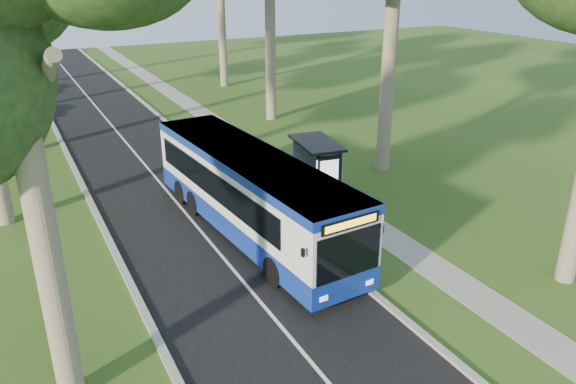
{
  "coord_description": "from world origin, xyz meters",
  "views": [
    {
      "loc": [
        -9.81,
        -16.54,
        10.23
      ],
      "look_at": [
        -0.16,
        2.04,
        1.6
      ],
      "focal_mm": 35.0,
      "sensor_mm": 36.0,
      "label": 1
    }
  ],
  "objects_px": {
    "car_silver": "(8,87)",
    "bus": "(251,194)",
    "bus_shelter": "(324,160)",
    "litter_bin": "(304,206)",
    "car_white": "(13,108)",
    "bus_stop_sign": "(368,237)"
  },
  "relations": [
    {
      "from": "bus_shelter",
      "to": "car_white",
      "type": "relative_size",
      "value": 0.75
    },
    {
      "from": "car_white",
      "to": "litter_bin",
      "type": "bearing_deg",
      "value": -85.1
    },
    {
      "from": "bus_stop_sign",
      "to": "car_silver",
      "type": "xyz_separation_m",
      "value": [
        -9.7,
        36.68,
        -0.65
      ]
    },
    {
      "from": "car_silver",
      "to": "bus_stop_sign",
      "type": "bearing_deg",
      "value": -91.74
    },
    {
      "from": "bus_stop_sign",
      "to": "litter_bin",
      "type": "distance_m",
      "value": 5.41
    },
    {
      "from": "bus",
      "to": "bus_shelter",
      "type": "relative_size",
      "value": 3.89
    },
    {
      "from": "bus_stop_sign",
      "to": "car_silver",
      "type": "distance_m",
      "value": 37.95
    },
    {
      "from": "bus_stop_sign",
      "to": "car_silver",
      "type": "relative_size",
      "value": 0.48
    },
    {
      "from": "bus_stop_sign",
      "to": "bus_shelter",
      "type": "height_order",
      "value": "bus_shelter"
    },
    {
      "from": "bus",
      "to": "bus_stop_sign",
      "type": "xyz_separation_m",
      "value": [
        2.32,
        -4.71,
        -0.3
      ]
    },
    {
      "from": "bus_stop_sign",
      "to": "car_white",
      "type": "xyz_separation_m",
      "value": [
        -9.73,
        28.84,
        -0.69
      ]
    },
    {
      "from": "bus_shelter",
      "to": "car_white",
      "type": "distance_m",
      "value": 25.28
    },
    {
      "from": "bus",
      "to": "car_white",
      "type": "bearing_deg",
      "value": 102.85
    },
    {
      "from": "bus",
      "to": "car_silver",
      "type": "xyz_separation_m",
      "value": [
        -7.39,
        31.97,
        -0.95
      ]
    },
    {
      "from": "car_silver",
      "to": "bus",
      "type": "bearing_deg",
      "value": -93.55
    },
    {
      "from": "bus_stop_sign",
      "to": "car_white",
      "type": "relative_size",
      "value": 0.52
    },
    {
      "from": "car_white",
      "to": "car_silver",
      "type": "bearing_deg",
      "value": 71.4
    },
    {
      "from": "car_silver",
      "to": "bus_shelter",
      "type": "bearing_deg",
      "value": -85.17
    },
    {
      "from": "car_white",
      "to": "car_silver",
      "type": "relative_size",
      "value": 0.92
    },
    {
      "from": "bus_shelter",
      "to": "litter_bin",
      "type": "bearing_deg",
      "value": -136.39
    },
    {
      "from": "bus",
      "to": "car_silver",
      "type": "height_order",
      "value": "bus"
    },
    {
      "from": "bus_shelter",
      "to": "car_silver",
      "type": "relative_size",
      "value": 0.69
    }
  ]
}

